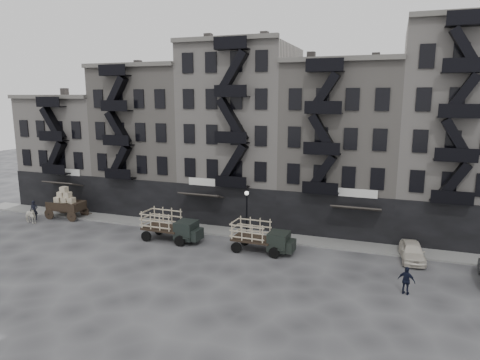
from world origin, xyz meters
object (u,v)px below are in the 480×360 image
(stake_truck_west, at_px, (170,224))
(policeman, at_px, (406,281))
(horse, at_px, (30,216))
(stake_truck_east, at_px, (261,235))
(wagon, at_px, (65,200))
(pedestrian_west, at_px, (34,210))
(pedestrian_mid, at_px, (178,228))
(car_east, at_px, (412,251))

(stake_truck_west, xyz_separation_m, policeman, (18.88, -4.09, -0.59))
(stake_truck_west, bearing_deg, horse, -177.55)
(stake_truck_east, bearing_deg, wagon, 175.10)
(wagon, distance_m, pedestrian_west, 3.11)
(pedestrian_mid, bearing_deg, horse, -7.84)
(horse, relative_size, car_east, 0.42)
(horse, bearing_deg, pedestrian_west, 35.20)
(pedestrian_mid, bearing_deg, wagon, -18.53)
(horse, distance_m, pedestrian_west, 1.19)
(horse, distance_m, wagon, 3.54)
(stake_truck_east, distance_m, policeman, 11.51)
(stake_truck_east, relative_size, pedestrian_west, 2.59)
(wagon, height_order, stake_truck_west, wagon)
(pedestrian_mid, bearing_deg, policeman, 152.90)
(stake_truck_west, bearing_deg, policeman, -10.14)
(car_east, xyz_separation_m, pedestrian_mid, (-19.20, -1.16, 0.11))
(horse, bearing_deg, wagon, -25.94)
(policeman, bearing_deg, car_east, -76.68)
(horse, xyz_separation_m, pedestrian_mid, (15.73, 1.10, 0.08))
(pedestrian_mid, relative_size, policeman, 0.91)
(wagon, distance_m, stake_truck_east, 21.80)
(stake_truck_west, bearing_deg, stake_truck_east, 2.07)
(horse, relative_size, pedestrian_mid, 1.07)
(horse, height_order, pedestrian_west, pedestrian_west)
(stake_truck_east, relative_size, policeman, 2.80)
(stake_truck_west, xyz_separation_m, stake_truck_east, (8.13, 0.00, -0.07))
(wagon, bearing_deg, car_east, -2.37)
(wagon, height_order, pedestrian_west, wagon)
(policeman, bearing_deg, stake_truck_west, 6.10)
(stake_truck_east, distance_m, pedestrian_west, 24.15)
(stake_truck_west, distance_m, pedestrian_mid, 1.23)
(stake_truck_west, bearing_deg, pedestrian_mid, 79.01)
(wagon, xyz_separation_m, pedestrian_mid, (13.74, -1.61, -1.02))
(horse, distance_m, policeman, 34.62)
(stake_truck_west, height_order, stake_truck_east, stake_truck_west)
(stake_truck_west, relative_size, pedestrian_west, 2.71)
(horse, bearing_deg, policeman, -86.17)
(pedestrian_mid, xyz_separation_m, policeman, (18.65, -5.08, 0.08))
(stake_truck_west, bearing_deg, wagon, 171.14)
(horse, xyz_separation_m, car_east, (34.93, 2.26, -0.04))
(stake_truck_east, height_order, car_east, stake_truck_east)
(horse, bearing_deg, car_east, -75.86)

